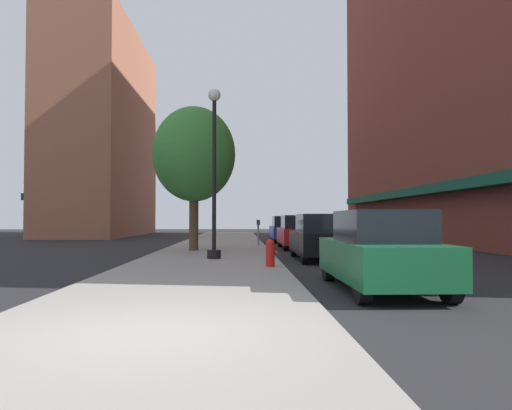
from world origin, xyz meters
The scene contains 13 objects.
ground_plane centered at (4.00, 18.00, 0.00)m, with size 90.00×90.00×0.00m, color #232326.
sidewalk_slab centered at (0.00, 19.00, 0.06)m, with size 4.80×50.00×0.12m, color gray.
building_right_brick centered at (14.99, 22.00, 14.34)m, with size 6.80×40.00×28.74m.
building_far_background centered at (-11.01, 37.00, 8.94)m, with size 6.80×18.00×17.93m.
lamppost centered at (0.20, 10.69, 3.20)m, with size 0.48×0.48×5.90m.
fire_hydrant centered at (1.97, 7.84, 0.52)m, with size 0.33×0.26×0.79m.
parking_meter_near centered at (2.05, 19.51, 0.95)m, with size 0.14×0.09×1.31m.
parking_meter_far centered at (2.05, 18.49, 0.95)m, with size 0.14×0.09×1.31m.
tree_near centered at (-0.91, 15.03, 4.29)m, with size 3.60×3.60×6.27m.
car_green centered at (4.00, 3.96, 0.81)m, with size 1.80×4.30×1.66m.
car_black centered at (4.00, 11.34, 0.81)m, with size 1.80×4.30×1.66m.
car_red centered at (4.00, 17.87, 0.81)m, with size 1.80×4.30×1.66m.
car_blue centered at (4.00, 24.64, 0.81)m, with size 1.80×4.30×1.66m.
Camera 1 is at (1.10, -5.86, 1.49)m, focal length 33.60 mm.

